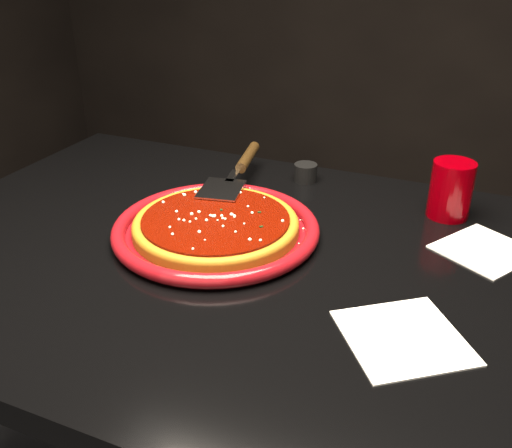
{
  "coord_description": "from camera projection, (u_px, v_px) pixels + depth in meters",
  "views": [
    {
      "loc": [
        0.32,
        -0.72,
        1.21
      ],
      "look_at": [
        -0.02,
        0.06,
        0.77
      ],
      "focal_mm": 40.0,
      "sensor_mm": 36.0,
      "label": 1
    }
  ],
  "objects": [
    {
      "name": "pizza_server",
      "position": [
        237.0,
        170.0,
        1.11
      ],
      "size": [
        0.15,
        0.33,
        0.02
      ],
      "primitive_type": null,
      "rotation": [
        0.0,
        0.0,
        0.2
      ],
      "color": "silver",
      "rests_on": "plate"
    },
    {
      "name": "plate",
      "position": [
        216.0,
        229.0,
        0.95
      ],
      "size": [
        0.37,
        0.37,
        0.03
      ],
      "primitive_type": "cylinder",
      "rotation": [
        0.0,
        0.0,
        -0.05
      ],
      "color": "maroon",
      "rests_on": "table"
    },
    {
      "name": "napkin_a",
      "position": [
        403.0,
        337.0,
        0.72
      ],
      "size": [
        0.2,
        0.2,
        0.0
      ],
      "primitive_type": "cube",
      "rotation": [
        0.0,
        0.0,
        0.64
      ],
      "color": "silver",
      "rests_on": "table"
    },
    {
      "name": "pizza_crust_rim",
      "position": [
        216.0,
        223.0,
        0.95
      ],
      "size": [
        0.29,
        0.29,
        0.02
      ],
      "primitive_type": "torus",
      "rotation": [
        0.0,
        0.0,
        -0.05
      ],
      "color": "brown",
      "rests_on": "plate"
    },
    {
      "name": "pizza_crust",
      "position": [
        216.0,
        227.0,
        0.95
      ],
      "size": [
        0.29,
        0.29,
        0.01
      ],
      "primitive_type": "cylinder",
      "rotation": [
        0.0,
        0.0,
        -0.05
      ],
      "color": "brown",
      "rests_on": "plate"
    },
    {
      "name": "napkin_b",
      "position": [
        485.0,
        250.0,
        0.91
      ],
      "size": [
        0.18,
        0.18,
        0.0
      ],
      "primitive_type": "cube",
      "rotation": [
        0.0,
        0.0,
        -0.54
      ],
      "color": "silver",
      "rests_on": "table"
    },
    {
      "name": "parmesan_dusting",
      "position": [
        216.0,
        217.0,
        0.94
      ],
      "size": [
        0.24,
        0.24,
        0.01
      ],
      "primitive_type": null,
      "color": "beige",
      "rests_on": "plate"
    },
    {
      "name": "basil_flecks",
      "position": [
        216.0,
        217.0,
        0.94
      ],
      "size": [
        0.22,
        0.22,
        0.0
      ],
      "primitive_type": null,
      "color": "black",
      "rests_on": "plate"
    },
    {
      "name": "pizza_sauce",
      "position": [
        216.0,
        220.0,
        0.95
      ],
      "size": [
        0.26,
        0.26,
        0.01
      ],
      "primitive_type": "cylinder",
      "rotation": [
        0.0,
        0.0,
        -0.05
      ],
      "color": "#630A00",
      "rests_on": "plate"
    },
    {
      "name": "table",
      "position": [
        252.0,
        425.0,
        1.08
      ],
      "size": [
        1.2,
        0.8,
        0.75
      ],
      "primitive_type": "cube",
      "color": "black",
      "rests_on": "floor"
    },
    {
      "name": "cup",
      "position": [
        451.0,
        190.0,
        1.0
      ],
      "size": [
        0.08,
        0.08,
        0.1
      ],
      "primitive_type": "cylinder",
      "rotation": [
        0.0,
        0.0,
        0.08
      ],
      "color": "#840006",
      "rests_on": "table"
    },
    {
      "name": "ramekin",
      "position": [
        306.0,
        173.0,
        1.16
      ],
      "size": [
        0.06,
        0.06,
        0.04
      ],
      "primitive_type": "cylinder",
      "rotation": [
        0.0,
        0.0,
        -0.37
      ],
      "color": "black",
      "rests_on": "table"
    }
  ]
}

